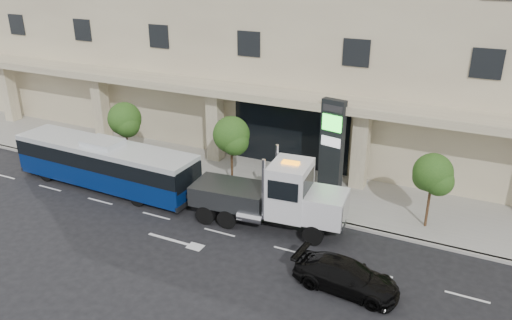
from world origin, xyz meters
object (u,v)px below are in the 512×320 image
Objects in this scene: city_bus at (105,163)px; signage_pylon at (332,146)px; black_sedan at (346,276)px; tow_truck at (274,197)px.

city_bus is 13.64m from signage_pylon.
city_bus is 16.46m from black_sedan.
black_sedan is at bearing -40.98° from tow_truck.
signage_pylon is (1.34, 5.15, 1.28)m from tow_truck.
black_sedan is (4.91, -3.51, -1.07)m from tow_truck.
city_bus reaches higher than black_sedan.
tow_truck is 2.03× the size of black_sedan.
city_bus is at bearing -145.55° from signage_pylon.
tow_truck is at bearing -92.88° from signage_pylon.
signage_pylon is (-3.57, 8.67, 2.35)m from black_sedan.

